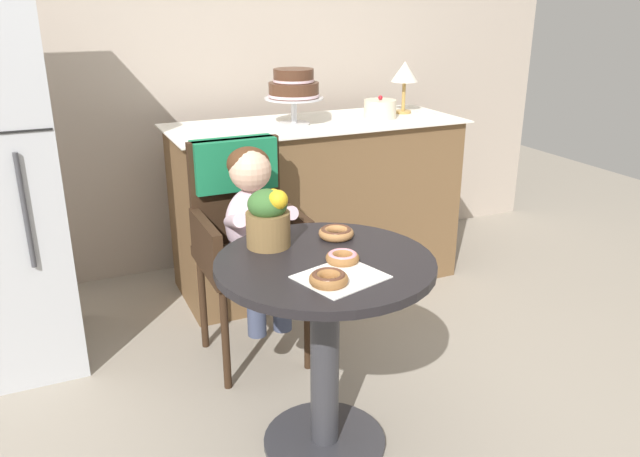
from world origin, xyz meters
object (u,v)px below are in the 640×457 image
Objects in this scene: donut_side at (329,278)px; cafe_table at (325,318)px; table_lamp at (405,74)px; wicker_chair at (243,215)px; seated_child at (254,218)px; round_layer_cake at (380,109)px; donut_mid at (336,232)px; flower_vase at (268,216)px; tiered_cake_stand at (294,88)px; donut_front at (342,257)px.

cafe_table is at bearing 68.38° from donut_side.
wicker_chair is at bearing -152.42° from table_lamp.
round_layer_cake is at bearing 35.32° from seated_child.
donut_mid is at bearing 54.18° from cafe_table.
seated_child reaches higher than flower_vase.
tiered_cake_stand reaches higher than donut_mid.
table_lamp is at bearing 50.19° from donut_mid.
wicker_chair is 0.60m from flower_vase.
donut_mid is 1.60m from table_lamp.
seated_child is at bearing -146.68° from table_lamp.
round_layer_cake is 0.27m from table_lamp.
donut_front is at bearing -82.95° from seated_child.
wicker_chair is at bearing -151.37° from round_layer_cake.
flower_vase is at bearing -133.73° from round_layer_cake.
seated_child is (-0.00, -0.16, 0.04)m from wicker_chair.
round_layer_cake is (0.80, 1.11, 0.21)m from donut_mid.
round_layer_cake is (0.49, -0.02, -0.14)m from tiered_cake_stand.
tiered_cake_stand is (0.46, 0.70, 0.41)m from seated_child.
donut_side reaches higher than donut_front.
round_layer_cake is (0.88, 1.32, 0.21)m from donut_front.
seated_child is 6.72× the size of donut_front.
donut_side is 0.41× the size of table_lamp.
donut_mid is (0.12, 0.17, 0.23)m from cafe_table.
round_layer_cake is (0.99, 1.45, 0.21)m from donut_side.
donut_side is at bearing -92.25° from seated_child.
wicker_chair is (-0.04, 0.76, 0.13)m from cafe_table.
round_layer_cake is (0.96, 0.52, 0.31)m from wicker_chair.
cafe_table is at bearing -125.82° from donut_mid.
donut_front is 0.36× the size of tiered_cake_stand.
tiered_cake_stand reaches higher than flower_vase.
table_lamp reaches higher than donut_front.
wicker_chair is 3.35× the size of table_lamp.
donut_front is 0.30m from flower_vase.
flower_vase is (-0.12, 0.19, 0.32)m from cafe_table.
cafe_table is 0.30m from donut_side.
donut_mid is at bearing -75.08° from wicker_chair.
donut_front is (0.04, -0.04, 0.23)m from cafe_table.
donut_side is at bearing -130.07° from donut_front.
seated_child is 0.44m from flower_vase.
donut_front reaches higher than cafe_table.
flower_vase is 0.69× the size of tiered_cake_stand.
round_layer_cake is at bearing 28.50° from wicker_chair.
cafe_table is 6.66× the size of donut_front.
tiered_cake_stand is (0.38, 1.34, 0.35)m from donut_front.
round_layer_cake is (1.04, 1.09, 0.12)m from flower_vase.
flower_vase is (-0.08, -0.41, 0.15)m from seated_child.
donut_side is (-0.03, -0.93, 0.10)m from wicker_chair.
donut_side is (-0.03, -0.77, 0.06)m from seated_child.
cafe_table is at bearing -87.19° from wicker_chair.
cafe_table is 0.75× the size of wicker_chair.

